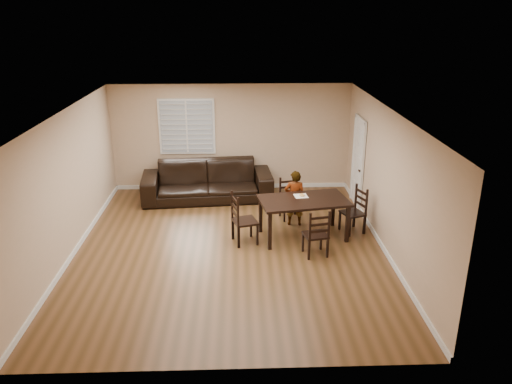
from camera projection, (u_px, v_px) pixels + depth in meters
ground at (230, 248)px, 9.82m from camera, size 7.00×7.00×0.00m
room at (231, 157)px, 9.35m from camera, size 6.04×7.04×2.72m
dining_table at (304, 203)px, 10.05m from camera, size 1.90×1.28×0.82m
chair_near at (288, 199)px, 11.17m from camera, size 0.49×0.46×0.92m
chair_far at (318, 236)px, 9.32m from camera, size 0.50×0.48×0.95m
chair_left at (239, 221)px, 9.87m from camera, size 0.56×0.59×1.06m
chair_right at (358, 211)px, 10.43m from camera, size 0.55×0.56×0.99m
child at (295, 198)px, 10.68m from camera, size 0.46×0.32×1.23m
napkin at (301, 196)px, 10.20m from camera, size 0.30×0.30×0.00m
donut at (302, 195)px, 10.20m from camera, size 0.11×0.11×0.04m
sofa at (207, 181)px, 12.20m from camera, size 3.22×1.48×0.91m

